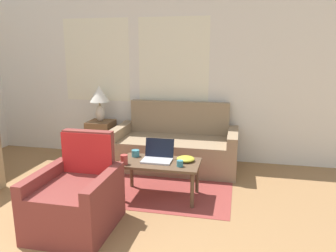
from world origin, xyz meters
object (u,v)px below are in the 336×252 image
Objects in this scene: armchair at (77,200)px; cup_navy at (124,160)px; laptop at (158,156)px; cup_yellow at (136,153)px; couch at (176,148)px; table_lamp at (99,97)px; snack_bowl at (186,159)px; cup_white at (180,163)px; coffee_table at (160,166)px.

cup_navy is at bearing 69.16° from armchair.
cup_yellow is (-0.30, 0.07, -0.01)m from laptop.
cup_yellow is at bearing 166.01° from laptop.
couch reaches higher than armchair.
laptop reaches higher than cup_yellow.
cup_navy is at bearing -57.22° from table_lamp.
armchair is 1.31m from snack_bowl.
cup_white reaches higher than snack_bowl.
armchair is 0.97× the size of coffee_table.
couch is 1.03m from cup_yellow.
cup_yellow reaches higher than snack_bowl.
cup_navy is at bearing -98.16° from cup_yellow.
laptop is at bearing -43.48° from table_lamp.
couch is at bearing 91.16° from coffee_table.
table_lamp reaches higher than cup_white.
cup_navy is at bearing -147.72° from laptop.
armchair is 12.46× the size of cup_white.
armchair is 1.01m from cup_yellow.
coffee_table is at bearing 52.91° from armchair.
armchair is at bearing -127.09° from coffee_table.
couch is 24.88× the size of cup_white.
coffee_table is at bearing 24.17° from cup_navy.
coffee_table is (1.27, -1.22, -0.60)m from table_lamp.
cup_white is (0.64, 0.06, -0.02)m from cup_navy.
couch is at bearing 89.42° from laptop.
table_lamp reaches higher than couch.
cup_yellow is (0.04, 0.29, -0.01)m from cup_navy.
armchair reaches higher than coffee_table.
cup_white is at bearing 39.09° from armchair.
armchair is 1.16m from cup_white.
coffee_table is 8.55× the size of cup_navy.
couch is 1.44m from table_lamp.
table_lamp is (-1.25, 0.14, 0.71)m from couch.
cup_white is 0.20m from snack_bowl.
couch reaches higher than coffee_table.
coffee_table is 0.43m from cup_navy.
table_lamp is at bearing 139.03° from cup_white.
couch is 1.93× the size of coffee_table.
coffee_table is 0.30m from cup_white.
snack_bowl is (0.29, 0.09, 0.08)m from coffee_table.
cup_navy is at bearing -155.83° from coffee_table.
cup_yellow is at bearing 159.73° from coffee_table.
table_lamp is 5.90× the size of cup_yellow.
cup_yellow is 0.63m from snack_bowl.
cup_white is at bearing -22.49° from coffee_table.
snack_bowl is (0.63, -0.04, -0.01)m from cup_yellow.
laptop is 1.63× the size of snack_bowl.
snack_bowl is (0.67, 0.25, -0.03)m from cup_navy.
snack_bowl is (1.56, -1.13, -0.52)m from table_lamp.
couch is at bearing 72.48° from armchair.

